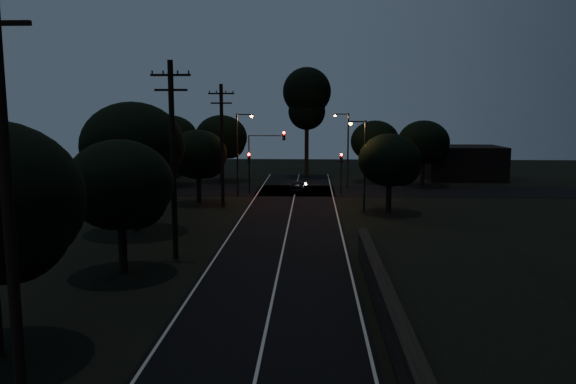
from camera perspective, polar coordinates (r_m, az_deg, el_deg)
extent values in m
cube|color=black|center=(38.66, -0.13, -4.08)|extent=(8.00, 70.00, 0.02)
cube|color=black|center=(58.33, 0.77, 0.13)|extent=(60.00, 8.00, 0.02)
cube|color=beige|center=(38.65, -0.13, -4.06)|extent=(0.12, 70.00, 0.01)
cube|color=beige|center=(39.00, -5.65, -3.99)|extent=(0.12, 70.00, 0.01)
cube|color=beige|center=(38.67, 5.44, -4.10)|extent=(0.12, 70.00, 0.01)
cube|color=black|center=(20.39, 10.71, -13.60)|extent=(0.40, 26.00, 1.50)
cube|color=black|center=(20.10, 10.77, -11.49)|extent=(0.55, 26.00, 0.10)
cube|color=black|center=(21.19, 20.10, -13.55)|extent=(6.50, 26.00, 1.20)
cylinder|color=black|center=(15.91, -26.61, -0.92)|extent=(0.30, 0.30, 12.00)
cylinder|color=black|center=(31.80, -11.60, 3.08)|extent=(0.30, 0.30, 11.00)
cube|color=black|center=(31.73, -11.85, 11.56)|extent=(2.20, 0.12, 0.12)
cube|color=black|center=(31.69, -11.81, 10.11)|extent=(1.80, 0.12, 0.12)
cylinder|color=black|center=(48.43, -6.72, 4.64)|extent=(0.30, 0.30, 10.50)
cube|color=black|center=(48.36, -6.81, 9.90)|extent=(2.20, 0.12, 0.12)
cube|color=black|center=(48.34, -6.79, 8.96)|extent=(1.80, 0.12, 0.12)
sphere|color=black|center=(19.92, -26.45, -2.97)|extent=(3.82, 3.82, 3.82)
cylinder|color=black|center=(30.20, -16.45, -5.50)|extent=(0.44, 0.44, 2.55)
ellipsoid|color=black|center=(29.61, -16.71, 0.72)|extent=(5.41, 5.41, 4.60)
sphere|color=black|center=(28.88, -15.24, -0.49)|extent=(3.24, 3.24, 3.24)
cylinder|color=black|center=(40.21, -15.26, -1.54)|extent=(0.44, 0.44, 3.26)
ellipsoid|color=black|center=(39.72, -15.49, 4.53)|extent=(7.04, 7.04, 5.98)
sphere|color=black|center=(38.74, -14.04, 3.45)|extent=(4.22, 4.22, 4.22)
cylinder|color=black|center=(51.25, -9.05, 0.26)|extent=(0.44, 0.44, 2.44)
ellipsoid|color=black|center=(50.91, -9.13, 3.80)|extent=(5.21, 5.21, 4.43)
sphere|color=black|center=(50.27, -8.21, 3.16)|extent=(3.12, 3.12, 3.12)
cylinder|color=black|center=(66.94, -6.75, 2.36)|extent=(0.44, 0.44, 2.86)
ellipsoid|color=black|center=(66.66, -6.80, 5.54)|extent=(6.12, 6.12, 5.20)
sphere|color=black|center=(65.92, -5.96, 4.99)|extent=(3.67, 3.67, 3.67)
cylinder|color=black|center=(64.06, -11.74, 1.99)|extent=(0.44, 0.44, 2.89)
ellipsoid|color=black|center=(63.76, -11.84, 5.32)|extent=(6.09, 6.09, 5.17)
sphere|color=black|center=(62.95, -11.02, 4.75)|extent=(3.65, 3.65, 3.65)
cylinder|color=black|center=(66.49, 8.76, 2.18)|extent=(0.44, 0.44, 2.62)
ellipsoid|color=black|center=(66.21, 8.83, 5.13)|extent=(5.64, 5.64, 4.80)
sphere|color=black|center=(65.80, 9.73, 4.59)|extent=(3.39, 3.39, 3.39)
cylinder|color=black|center=(64.28, 13.49, 1.85)|extent=(0.44, 0.44, 2.66)
ellipsoid|color=black|center=(64.00, 13.59, 4.93)|extent=(5.68, 5.68, 4.83)
sphere|color=black|center=(63.68, 14.55, 4.37)|extent=(3.41, 3.41, 3.41)
cylinder|color=black|center=(46.69, 10.18, -0.58)|extent=(0.44, 0.44, 2.40)
ellipsoid|color=black|center=(46.32, 10.28, 3.22)|extent=(5.08, 5.08, 4.32)
sphere|color=black|center=(45.99, 11.45, 2.51)|extent=(3.05, 3.05, 3.05)
cylinder|color=black|center=(70.87, 1.90, 4.61)|extent=(0.50, 0.50, 7.48)
sphere|color=black|center=(70.76, 1.93, 10.17)|extent=(5.98, 5.98, 5.98)
sphere|color=black|center=(70.72, 1.92, 8.19)|extent=(4.62, 4.62, 4.62)
cube|color=black|center=(71.38, -15.26, 3.11)|extent=(10.00, 8.00, 4.40)
cube|color=black|center=(71.38, 17.33, 2.87)|extent=(9.00, 7.00, 4.00)
cylinder|color=black|center=(56.47, -3.96, 1.47)|extent=(0.12, 0.12, 3.20)
cube|color=black|center=(56.27, -3.98, 3.54)|extent=(0.28, 0.22, 0.90)
sphere|color=#FF0705|center=(56.11, -4.00, 3.84)|extent=(0.22, 0.22, 0.22)
cylinder|color=black|center=(56.19, 5.41, 1.42)|extent=(0.12, 0.12, 3.20)
cube|color=black|center=(55.98, 5.43, 3.50)|extent=(0.28, 0.22, 0.90)
sphere|color=#FF0705|center=(55.83, 5.44, 3.80)|extent=(0.22, 0.22, 0.22)
cylinder|color=black|center=(56.37, -3.97, 2.38)|extent=(0.12, 0.12, 5.00)
cube|color=black|center=(55.84, -0.42, 5.74)|extent=(0.28, 0.22, 0.90)
sphere|color=#FF0705|center=(55.70, -0.42, 6.04)|extent=(0.22, 0.22, 0.22)
cube|color=black|center=(55.96, -2.21, 5.74)|extent=(3.50, 0.08, 0.08)
cylinder|color=black|center=(54.37, -5.17, 3.74)|extent=(0.16, 0.16, 8.00)
cube|color=black|center=(54.11, -4.48, 7.86)|extent=(1.40, 0.10, 0.10)
cube|color=black|center=(54.03, -3.74, 7.81)|extent=(0.35, 0.22, 0.12)
sphere|color=orange|center=(54.03, -3.73, 7.70)|extent=(0.26, 0.26, 0.26)
cylinder|color=black|center=(59.99, 6.11, 4.15)|extent=(0.16, 0.16, 8.00)
cube|color=black|center=(59.80, 5.49, 7.89)|extent=(1.40, 0.10, 0.10)
cube|color=black|center=(59.76, 4.81, 7.85)|extent=(0.35, 0.22, 0.12)
sphere|color=orange|center=(59.76, 4.81, 7.75)|extent=(0.26, 0.26, 0.26)
cylinder|color=black|center=(46.14, 7.80, 2.57)|extent=(0.16, 0.16, 7.50)
cube|color=black|center=(45.87, 7.14, 7.11)|extent=(1.20, 0.10, 0.10)
cube|color=black|center=(45.83, 6.38, 7.06)|extent=(0.35, 0.22, 0.12)
sphere|color=orange|center=(45.83, 6.38, 6.94)|extent=(0.26, 0.26, 0.26)
imported|color=black|center=(57.41, 1.02, 0.60)|extent=(1.71, 3.63, 1.20)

